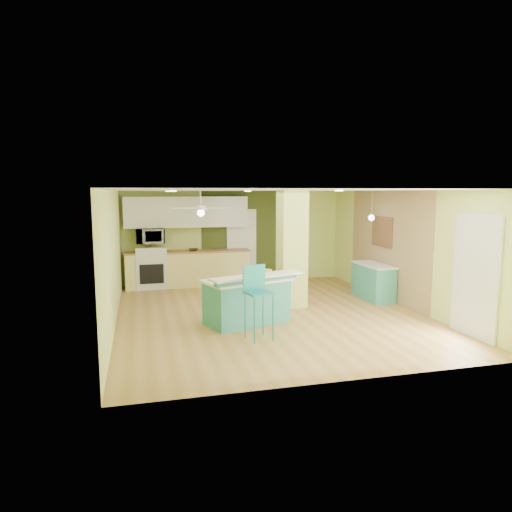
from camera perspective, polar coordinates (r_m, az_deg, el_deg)
The scene contains 23 objects.
floor at distance 9.40m, azimuth 1.62°, elevation -7.21°, with size 6.00×7.00×0.01m, color #A37539.
ceiling at distance 9.08m, azimuth 1.68°, elevation 8.27°, with size 6.00×7.00×0.01m, color white.
wall_back at distance 12.54m, azimuth -2.76°, elevation 2.42°, with size 6.00×0.01×2.50m, color #D2E37A.
wall_front at distance 5.91m, azimuth 11.06°, elevation -3.92°, with size 6.00×0.01×2.50m, color #D2E37A.
wall_left at distance 8.82m, azimuth -17.46°, elevation -0.26°, with size 0.01×7.00×2.50m, color #D2E37A.
wall_right at distance 10.39m, azimuth 17.80°, elevation 0.91°, with size 0.01×7.00×2.50m, color #D2E37A.
wood_panel at distance 10.89m, azimuth 16.06°, elevation 1.28°, with size 0.02×3.40×2.50m, color #937554.
olive_accent at distance 12.57m, azimuth -1.85°, elevation 2.44°, with size 2.20×0.02×2.50m, color #3B461C.
interior_door at distance 12.57m, azimuth -1.82°, elevation 1.29°, with size 0.82×0.05×2.00m, color white.
french_door at distance 8.55m, azimuth 25.73°, elevation -2.28°, with size 0.04×1.08×2.10m, color white.
column at distance 9.82m, azimuth 4.50°, elevation 0.88°, with size 0.55×0.55×2.50m, color #C2D361.
kitchen_run at distance 12.15m, azimuth -8.46°, elevation -1.54°, with size 3.25×0.63×0.94m.
stove at distance 12.08m, azimuth -12.94°, elevation -1.76°, with size 0.76×0.66×1.08m.
upper_cabinets at distance 12.12m, azimuth -8.66°, elevation 5.46°, with size 3.20×0.34×0.80m, color white.
microwave at distance 11.98m, azimuth -13.07°, elevation 2.45°, with size 0.70×0.48×0.39m, color white.
ceiling_fan at distance 10.82m, azimuth -6.92°, elevation 5.89°, with size 1.41×1.41×0.61m.
pendant_lamp at distance 10.80m, azimuth 14.23°, elevation 4.68°, with size 0.14×0.14×0.69m.
wall_decor at distance 11.02m, azimuth 15.49°, elevation 2.95°, with size 0.03×0.90×0.70m, color brown.
peninsula at distance 8.62m, azimuth -1.08°, elevation -5.48°, with size 1.93×1.46×0.97m.
bar_stool at distance 7.66m, azimuth 0.11°, elevation -4.26°, with size 0.49×0.49×1.25m.
side_counter at distance 10.92m, azimuth 14.42°, elevation -3.09°, with size 0.54×1.27×0.82m.
fruit_bowl at distance 12.01m, azimuth -7.83°, elevation 0.78°, with size 0.26×0.26×0.06m, color #372416.
canister at distance 8.74m, azimuth 1.44°, elevation -2.17°, with size 0.17×0.17×0.15m, color gold.
Camera 1 is at (-2.50, -8.73, 2.45)m, focal length 32.00 mm.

